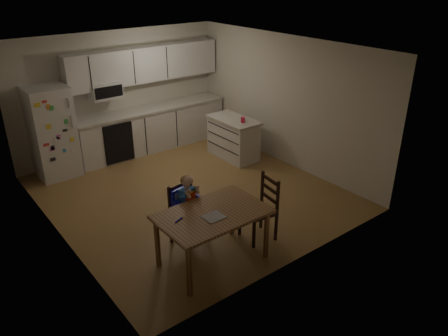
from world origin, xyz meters
name	(u,v)px	position (x,y,z in m)	size (l,w,h in m)	color
room	(172,118)	(0.00, 0.48, 1.25)	(4.52, 5.01, 2.51)	olive
refrigerator	(52,132)	(-1.55, 2.15, 0.85)	(0.72, 0.70, 1.70)	silver
kitchen_run	(149,109)	(0.50, 2.24, 0.88)	(3.37, 0.62, 2.15)	silver
kitchen_island	(233,138)	(1.59, 0.75, 0.42)	(0.59, 1.13, 0.83)	silver
red_cup	(243,120)	(1.60, 0.46, 0.89)	(0.09, 0.09, 0.11)	red
dining_table	(212,219)	(-0.84, -1.82, 0.65)	(1.41, 0.90, 0.75)	brown
napkin	(214,217)	(-0.89, -1.92, 0.76)	(0.26, 0.22, 0.01)	#A3A3A8
toddler_spoon	(178,220)	(-1.29, -1.72, 0.76)	(0.02, 0.02, 0.12)	#100EB4
chair_booster	(186,202)	(-0.85, -1.21, 0.64)	(0.46, 0.46, 1.06)	black
chair_side	(264,204)	(0.10, -1.78, 0.54)	(0.48, 0.48, 0.95)	black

